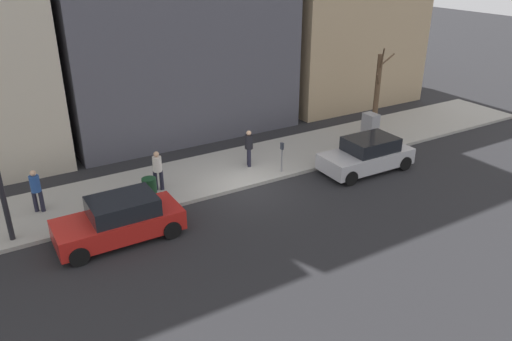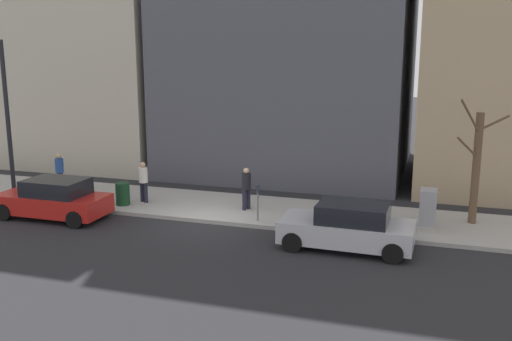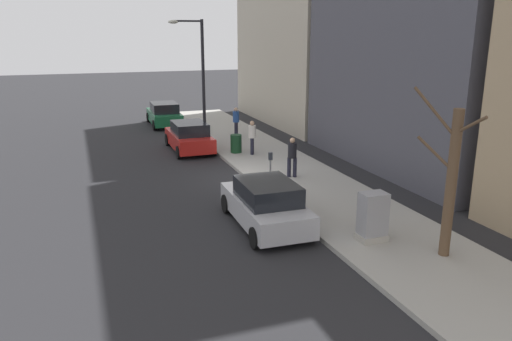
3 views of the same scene
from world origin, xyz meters
name	(u,v)px [view 2 (image 2 of 3)]	position (x,y,z in m)	size (l,w,h in m)	color
ground_plane	(205,224)	(0.00, 0.00, 0.00)	(120.00, 120.00, 0.00)	#232326
sidewalk	(224,207)	(2.00, 0.00, 0.07)	(4.00, 36.00, 0.15)	#9E9B93
parked_car_silver	(348,227)	(-1.08, -5.41, 0.74)	(1.99, 4.23, 1.52)	#B7B7BC
parked_car_red	(54,199)	(-1.08, 5.70, 0.74)	(1.92, 4.20, 1.52)	red
parking_meter	(258,199)	(0.45, -1.89, 0.98)	(0.14, 0.10, 1.35)	slate
utility_box	(428,210)	(1.30, -7.78, 0.85)	(0.83, 0.61, 1.43)	#A8A399
streetlamp	(2,106)	(0.28, 8.93, 4.02)	(1.97, 0.32, 6.50)	black
bare_tree	(476,166)	(2.58, -9.30, 2.25)	(1.06, 1.69, 4.51)	brown
trash_bin	(123,194)	(0.90, 3.94, 0.60)	(0.56, 0.56, 0.90)	#14381E
pedestrian_near_meter	(246,186)	(1.76, -1.01, 1.09)	(0.38, 0.36, 1.66)	#1E1E2D
pedestrian_midblock	(143,180)	(1.54, 3.33, 1.09)	(0.36, 0.38, 1.66)	#1E1E2D
pedestrian_far_corner	(60,170)	(2.13, 7.79, 1.09)	(0.36, 0.37, 1.66)	#1E1E2D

